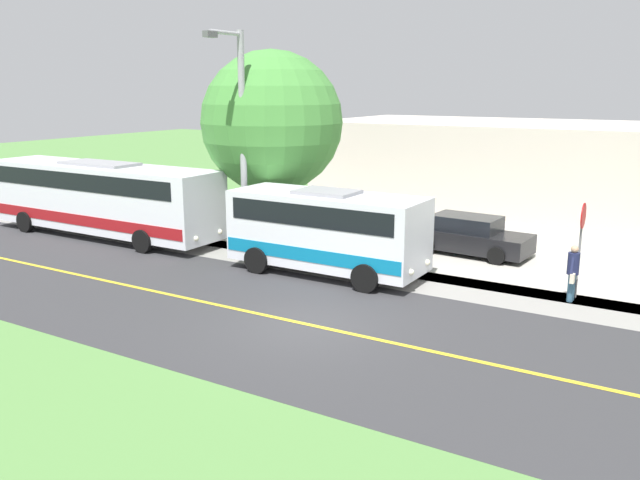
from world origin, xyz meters
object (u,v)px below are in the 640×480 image
object	(u,v)px
stop_sign	(581,234)
commercial_building	(543,165)
pedestrian_with_bags	(573,271)
tree_curbside	(272,122)
transit_bus_rear	(102,196)
parked_car_near	(470,236)
shuttle_bus_front	(327,228)
street_light_pole	(241,136)

from	to	relation	value
stop_sign	commercial_building	distance (m)	15.96
stop_sign	commercial_building	bearing A→B (deg)	-163.50
pedestrian_with_bags	stop_sign	distance (m)	1.14
pedestrian_with_bags	tree_curbside	distance (m)	12.61
transit_bus_rear	stop_sign	distance (m)	18.76
parked_car_near	commercial_building	xyz separation A→B (m)	(-11.84, -0.07, 1.48)
tree_curbside	commercial_building	bearing A→B (deg)	152.10
shuttle_bus_front	tree_curbside	bearing A→B (deg)	-124.67
transit_bus_rear	pedestrian_with_bags	world-z (taller)	transit_bus_rear
tree_curbside	commercial_building	size ratio (longest dim) A/B	0.33
pedestrian_with_bags	tree_curbside	xyz separation A→B (m)	(-1.71, -11.87, 3.90)
stop_sign	parked_car_near	world-z (taller)	stop_sign
shuttle_bus_front	parked_car_near	xyz separation A→B (m)	(-5.09, 3.26, -0.88)
transit_bus_rear	street_light_pole	distance (m)	7.67
parked_car_near	tree_curbside	distance (m)	8.81
pedestrian_with_bags	tree_curbside	world-z (taller)	tree_curbside
pedestrian_with_bags	commercial_building	size ratio (longest dim) A/B	0.07
transit_bus_rear	parked_car_near	world-z (taller)	transit_bus_rear
stop_sign	parked_car_near	xyz separation A→B (m)	(-3.46, -4.46, -1.28)
stop_sign	tree_curbside	distance (m)	12.35
pedestrian_with_bags	tree_curbside	size ratio (longest dim) A/B	0.22
pedestrian_with_bags	parked_car_near	distance (m)	5.86
transit_bus_rear	parked_car_near	size ratio (longest dim) A/B	2.55
stop_sign	tree_curbside	bearing A→B (deg)	-96.21
shuttle_bus_front	street_light_pole	world-z (taller)	street_light_pole
transit_bus_rear	stop_sign	size ratio (longest dim) A/B	4.01
shuttle_bus_front	pedestrian_with_bags	distance (m)	7.77
stop_sign	parked_car_near	distance (m)	5.79
tree_curbside	parked_car_near	bearing A→B (deg)	106.13
parked_car_near	tree_curbside	world-z (taller)	tree_curbside
parked_car_near	pedestrian_with_bags	bearing A→B (deg)	48.59
shuttle_bus_front	street_light_pole	size ratio (longest dim) A/B	0.84
shuttle_bus_front	stop_sign	xyz separation A→B (m)	(-1.62, 7.72, 0.40)
stop_sign	street_light_pole	world-z (taller)	street_light_pole
shuttle_bus_front	pedestrian_with_bags	world-z (taller)	shuttle_bus_front
shuttle_bus_front	transit_bus_rear	distance (m)	10.97
transit_bus_rear	stop_sign	bearing A→B (deg)	94.74
street_light_pole	shuttle_bus_front	bearing A→B (deg)	83.99
transit_bus_rear	stop_sign	xyz separation A→B (m)	(-1.55, 18.69, 0.24)
shuttle_bus_front	transit_bus_rear	xyz separation A→B (m)	(-0.07, -10.97, 0.15)
street_light_pole	parked_car_near	world-z (taller)	street_light_pole
transit_bus_rear	commercial_building	size ratio (longest dim) A/B	0.51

